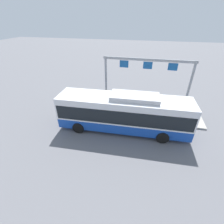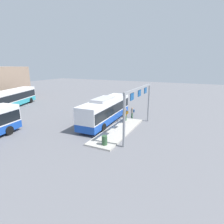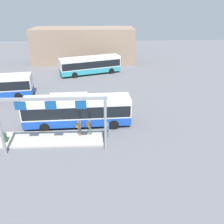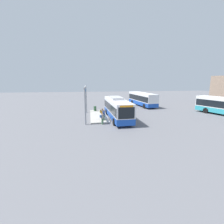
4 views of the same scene
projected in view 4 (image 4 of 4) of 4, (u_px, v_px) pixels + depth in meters
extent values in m
plane|color=slate|center=(117.00, 119.00, 26.19)|extent=(120.00, 120.00, 0.00)
cube|color=#B2ADA3|center=(98.00, 116.00, 28.06)|extent=(10.00, 2.80, 0.16)
cube|color=#1947AD|center=(117.00, 114.00, 26.04)|extent=(11.12, 2.98, 0.85)
cube|color=silver|center=(117.00, 106.00, 25.76)|extent=(11.12, 2.98, 1.90)
cube|color=black|center=(117.00, 107.00, 25.80)|extent=(10.90, 3.01, 1.20)
cube|color=black|center=(126.00, 113.00, 20.46)|extent=(0.13, 2.12, 1.50)
cube|color=#B7B7BC|center=(116.00, 98.00, 26.34)|extent=(3.93, 1.92, 0.36)
cube|color=orange|center=(126.00, 106.00, 20.36)|extent=(0.20, 1.75, 0.28)
cylinder|color=black|center=(131.00, 121.00, 22.73)|extent=(1.01, 0.34, 1.00)
cylinder|color=black|center=(114.00, 122.00, 22.30)|extent=(1.01, 0.34, 1.00)
cylinder|color=black|center=(120.00, 112.00, 29.49)|extent=(1.01, 0.34, 1.00)
cylinder|color=black|center=(107.00, 112.00, 29.06)|extent=(1.01, 0.34, 1.00)
cylinder|color=black|center=(213.00, 109.00, 31.59)|extent=(1.04, 0.62, 1.00)
cylinder|color=black|center=(206.00, 110.00, 30.48)|extent=(1.04, 0.62, 1.00)
cube|color=#1947AD|center=(142.00, 103.00, 39.11)|extent=(10.89, 3.96, 0.85)
cube|color=silver|center=(142.00, 97.00, 38.84)|extent=(10.89, 3.96, 1.90)
cube|color=black|center=(142.00, 98.00, 38.88)|extent=(10.68, 3.97, 1.20)
cylinder|color=black|center=(154.00, 106.00, 36.17)|extent=(1.03, 0.44, 1.00)
cylinder|color=black|center=(144.00, 106.00, 35.52)|extent=(1.03, 0.44, 1.00)
cylinder|color=black|center=(141.00, 102.00, 42.43)|extent=(1.03, 0.44, 1.00)
cylinder|color=black|center=(132.00, 102.00, 41.78)|extent=(1.03, 0.44, 1.00)
cylinder|color=#476B4C|center=(102.00, 121.00, 22.85)|extent=(0.35, 0.35, 0.85)
cylinder|color=gray|center=(102.00, 116.00, 22.71)|extent=(0.42, 0.42, 0.60)
sphere|color=#9E755B|center=(102.00, 114.00, 22.63)|extent=(0.22, 0.22, 0.22)
cube|color=#335993|center=(101.00, 116.00, 22.60)|extent=(0.32, 0.25, 0.40)
cylinder|color=#476B4C|center=(104.00, 118.00, 24.45)|extent=(0.37, 0.37, 0.85)
cylinder|color=#334C8C|center=(104.00, 113.00, 24.31)|extent=(0.45, 0.45, 0.60)
sphere|color=#9E755B|center=(104.00, 110.00, 24.23)|extent=(0.22, 0.22, 0.22)
cube|color=#BF7F1E|center=(102.00, 113.00, 24.38)|extent=(0.33, 0.28, 0.40)
cylinder|color=slate|center=(102.00, 116.00, 25.40)|extent=(0.38, 0.38, 0.85)
cylinder|color=gray|center=(102.00, 112.00, 25.26)|extent=(0.46, 0.46, 0.60)
sphere|color=brown|center=(102.00, 109.00, 25.18)|extent=(0.22, 0.22, 0.22)
cube|color=#BF7F1E|center=(101.00, 111.00, 25.34)|extent=(0.33, 0.29, 0.40)
cylinder|color=gray|center=(86.00, 99.00, 30.71)|extent=(0.24, 0.24, 5.20)
cylinder|color=gray|center=(85.00, 106.00, 22.24)|extent=(0.24, 0.24, 5.20)
cube|color=gray|center=(85.00, 87.00, 25.99)|extent=(9.12, 0.20, 0.24)
cube|color=#144C8C|center=(86.00, 89.00, 28.43)|extent=(0.90, 0.08, 0.70)
cube|color=#144C8C|center=(85.00, 90.00, 26.10)|extent=(0.90, 0.08, 0.70)
cube|color=#144C8C|center=(85.00, 91.00, 23.77)|extent=(0.90, 0.08, 0.70)
cylinder|color=#2D5133|center=(95.00, 108.00, 31.98)|extent=(0.52, 0.52, 0.90)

